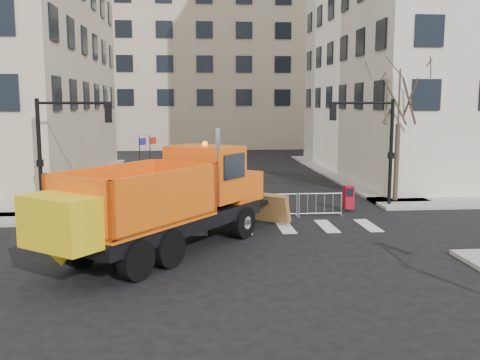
{
  "coord_description": "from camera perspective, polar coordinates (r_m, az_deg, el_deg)",
  "views": [
    {
      "loc": [
        -1.32,
        -16.31,
        5.2
      ],
      "look_at": [
        0.32,
        2.5,
        2.47
      ],
      "focal_mm": 40.0,
      "sensor_mm": 36.0,
      "label": 1
    }
  ],
  "objects": [
    {
      "name": "cop_b",
      "position": [
        23.65,
        0.77,
        -2.13
      ],
      "size": [
        1.05,
        0.89,
        1.9
      ],
      "primitive_type": "imported",
      "rotation": [
        0.0,
        0.0,
        3.34
      ],
      "color": "black",
      "rests_on": "ground"
    },
    {
      "name": "ground",
      "position": [
        17.17,
        -0.34,
        -9.41
      ],
      "size": [
        120.0,
        120.0,
        0.0
      ],
      "primitive_type": "plane",
      "color": "black",
      "rests_on": "ground"
    },
    {
      "name": "crowd_barriers",
      "position": [
        24.36,
        -3.55,
        -2.8
      ],
      "size": [
        12.6,
        0.6,
        1.1
      ],
      "primitive_type": null,
      "color": "#9EA0A5",
      "rests_on": "ground"
    },
    {
      "name": "newspaper_box",
      "position": [
        26.26,
        11.5,
        -1.81
      ],
      "size": [
        0.49,
        0.45,
        1.1
      ],
      "primitive_type": "cube",
      "rotation": [
        0.0,
        0.0,
        0.11
      ],
      "color": "maroon",
      "rests_on": "sidewalk_back"
    },
    {
      "name": "traffic_light_left",
      "position": [
        24.85,
        -20.56,
        1.93
      ],
      "size": [
        0.18,
        0.18,
        5.4
      ],
      "primitive_type": "cylinder",
      "color": "black",
      "rests_on": "ground"
    },
    {
      "name": "plow_truck",
      "position": [
        18.6,
        -8.12,
        -2.01
      ],
      "size": [
        9.1,
        10.66,
        4.32
      ],
      "rotation": [
        0.0,
        0.0,
        0.92
      ],
      "color": "black",
      "rests_on": "ground"
    },
    {
      "name": "traffic_light_right",
      "position": [
        27.73,
        15.8,
        2.74
      ],
      "size": [
        0.18,
        0.18,
        5.4
      ],
      "primitive_type": "cylinder",
      "color": "black",
      "rests_on": "ground"
    },
    {
      "name": "street_tree",
      "position": [
        28.84,
        16.49,
        5.0
      ],
      "size": [
        3.0,
        3.0,
        7.5
      ],
      "primitive_type": null,
      "color": "#382B21",
      "rests_on": "ground"
    },
    {
      "name": "cop_c",
      "position": [
        23.2,
        -1.46,
        -2.31
      ],
      "size": [
        1.0,
        1.2,
        1.92
      ],
      "primitive_type": "imported",
      "rotation": [
        0.0,
        0.0,
        4.14
      ],
      "color": "black",
      "rests_on": "ground"
    },
    {
      "name": "cop_a",
      "position": [
        22.66,
        1.08,
        -2.67
      ],
      "size": [
        0.79,
        0.77,
        1.83
      ],
      "primitive_type": "imported",
      "rotation": [
        0.0,
        0.0,
        3.85
      ],
      "color": "black",
      "rests_on": "ground"
    },
    {
      "name": "building_far",
      "position": [
        68.66,
        -3.98,
        13.88
      ],
      "size": [
        30.0,
        18.0,
        24.0
      ],
      "primitive_type": "cube",
      "color": "#BDAA90",
      "rests_on": "ground"
    },
    {
      "name": "worker",
      "position": [
        26.51,
        -14.36,
        -0.79
      ],
      "size": [
        1.44,
        1.02,
        2.03
      ],
      "primitive_type": "imported",
      "rotation": [
        0.0,
        0.0,
        0.22
      ],
      "color": "yellow",
      "rests_on": "sidewalk_back"
    },
    {
      "name": "sidewalk_back",
      "position": [
        25.37,
        -1.9,
        -3.44
      ],
      "size": [
        64.0,
        5.0,
        0.15
      ],
      "primitive_type": "cube",
      "color": "gray",
      "rests_on": "ground"
    }
  ]
}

